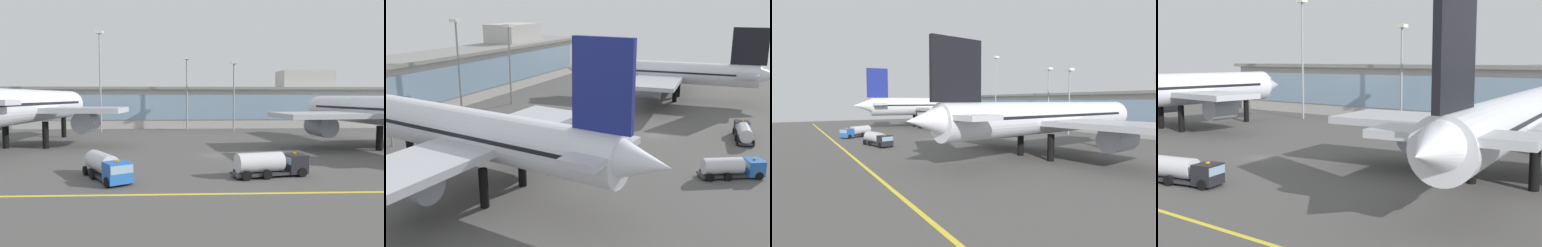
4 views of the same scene
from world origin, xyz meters
The scene contains 8 objects.
ground_plane centered at (0.00, 0.00, 0.00)m, with size 180.00×180.00×0.00m, color #514F4C.
terminal_building centered at (1.82, 53.07, 6.63)m, with size 117.32×14.00×17.44m.
airliner_near_left centered at (-33.41, 12.06, 7.51)m, with size 35.10×48.64×20.47m.
airliner_near_right centered at (31.87, 7.65, 6.59)m, with size 41.58×54.12×18.05m.
fuel_tanker_truck centered at (-14.09, -15.75, 1.51)m, with size 6.90×8.94×2.90m.
baggage_tug_near centered at (4.96, -14.79, 1.51)m, with size 9.36×4.64×2.90m.
apron_light_mast_west centered at (9.07, 38.53, 12.75)m, with size 1.80×1.80×18.81m.
apron_light_mast_centre centered at (-3.41, 42.91, 13.64)m, with size 1.80×1.80×20.37m.
Camera 2 is at (-74.38, -22.03, 23.80)m, focal length 40.52 mm.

